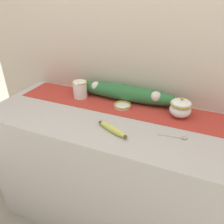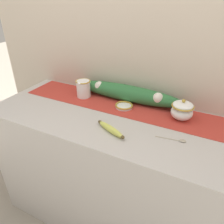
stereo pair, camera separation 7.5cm
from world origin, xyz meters
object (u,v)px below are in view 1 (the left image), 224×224
object	(u,v)px
sugar_bowl	(180,108)
banana	(112,129)
spoon	(182,138)
small_dish	(122,106)
cream_pitcher	(80,89)

from	to	relation	value
sugar_bowl	banana	distance (m)	0.42
spoon	sugar_bowl	bearing A→B (deg)	93.31
sugar_bowl	small_dish	distance (m)	0.35
spoon	banana	bearing A→B (deg)	-174.38
banana	spoon	xyz separation A→B (m)	(0.34, 0.08, -0.01)
small_dish	spoon	distance (m)	0.43
sugar_bowl	small_dish	size ratio (longest dim) A/B	1.11
small_dish	banana	bearing A→B (deg)	-80.45
small_dish	spoon	size ratio (longest dim) A/B	0.74
cream_pitcher	sugar_bowl	bearing A→B (deg)	-0.15
sugar_bowl	spoon	size ratio (longest dim) A/B	0.82
small_dish	banana	world-z (taller)	banana
cream_pitcher	small_dish	bearing A→B (deg)	-4.27
cream_pitcher	banana	world-z (taller)	cream_pitcher
small_dish	cream_pitcher	bearing A→B (deg)	175.73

